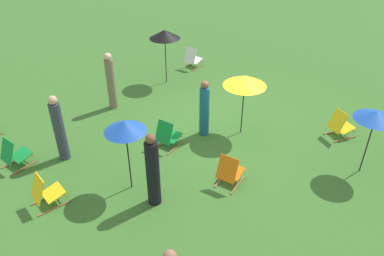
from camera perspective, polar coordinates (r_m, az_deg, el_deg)
ground_plane at (r=11.21m, az=4.71°, el=-0.02°), size 40.00×40.00×0.00m
deckchair_2 at (r=9.02m, az=-21.21°, el=-9.03°), size 0.49×0.76×0.83m
deckchair_3 at (r=10.21m, az=-3.70°, el=-1.13°), size 0.67×0.86×0.83m
deckchair_4 at (r=10.49m, az=-25.23°, el=-3.64°), size 0.62×0.84×0.83m
deckchair_6 at (r=14.92m, az=0.08°, el=10.41°), size 0.63×0.85×0.83m
deckchair_7 at (r=9.01m, az=5.72°, el=-6.56°), size 0.69×0.87×0.83m
deckchair_8 at (r=11.41m, az=21.48°, el=0.38°), size 0.69×0.87×0.83m
umbrella_0 at (r=10.28m, az=7.99°, el=7.08°), size 1.19×1.19×1.80m
umbrella_1 at (r=8.20m, az=-10.08°, el=0.20°), size 0.93×0.93×1.84m
umbrella_2 at (r=9.63m, az=26.05°, el=1.69°), size 0.99×0.99×1.72m
umbrella_3 at (r=13.24m, az=-4.15°, el=13.93°), size 1.07×1.07×1.94m
person_0 at (r=10.51m, az=1.87°, el=2.82°), size 0.30×0.30×1.68m
person_1 at (r=10.07m, az=-19.41°, el=-0.20°), size 0.35×0.35×1.83m
person_2 at (r=12.10m, az=-12.14°, el=6.81°), size 0.38×0.38×1.85m
person_3 at (r=8.21m, az=-5.93°, el=-6.55°), size 0.35×0.35×1.84m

